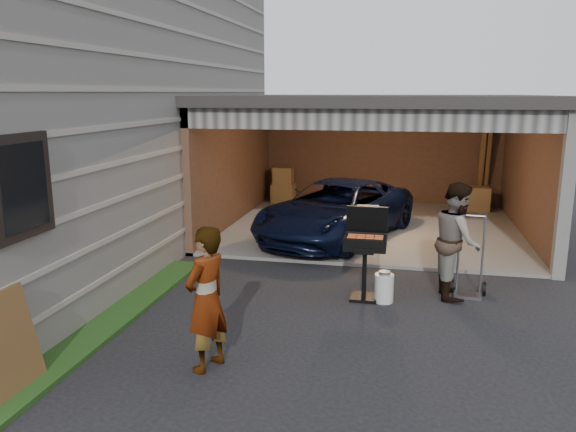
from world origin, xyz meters
name	(u,v)px	position (x,y,z in m)	size (l,w,h in m)	color
ground	(272,353)	(0.00, 0.00, 0.00)	(80.00, 80.00, 0.00)	black
house	(22,103)	(-6.00, 4.00, 2.75)	(7.00, 11.00, 5.50)	#474744
groundcover_strip	(47,371)	(-2.25, -1.00, 0.03)	(0.50, 8.00, 0.06)	#193814
garage	(377,143)	(0.76, 6.79, 1.87)	(6.80, 6.30, 2.90)	#605E59
minivan	(336,213)	(0.07, 5.20, 0.58)	(1.92, 4.17, 1.16)	black
woman	(206,299)	(-0.60, -0.50, 0.80)	(0.58, 0.38, 1.60)	#98B1C0
man	(457,240)	(2.20, 2.40, 0.85)	(0.83, 0.64, 1.70)	#47221C
bbq_grill	(365,246)	(0.90, 2.01, 0.80)	(0.60, 0.53, 1.34)	black
propane_tank	(384,288)	(1.19, 1.92, 0.21)	(0.27, 0.27, 0.41)	silver
plywood_panel	(2,349)	(-2.34, -1.50, 0.52)	(0.04, 0.94, 1.05)	brown
hand_truck	(469,280)	(2.41, 2.46, 0.24)	(0.52, 0.41, 1.23)	slate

